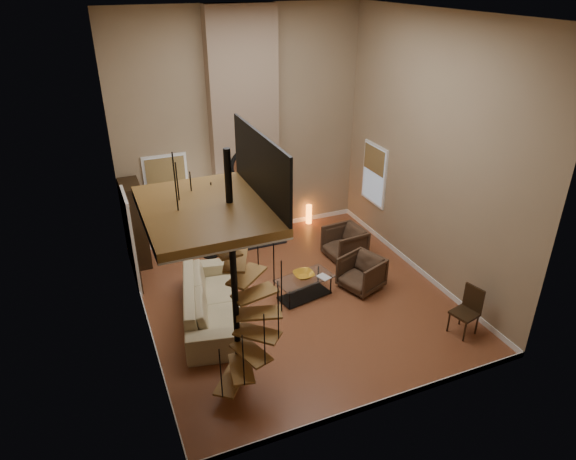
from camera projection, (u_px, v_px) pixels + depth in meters
name	position (u px, v px, depth m)	size (l,w,h in m)	color
ground	(295.00, 298.00, 10.72)	(6.00, 6.50, 0.01)	#9B5632
back_wall	(242.00, 129.00, 12.13)	(6.00, 0.02, 5.50)	#967F61
front_wall	(394.00, 256.00, 6.79)	(6.00, 0.02, 5.50)	#967F61
left_wall	(130.00, 199.00, 8.43)	(0.02, 6.50, 5.50)	#967F61
right_wall	(430.00, 154.00, 10.48)	(0.02, 6.50, 5.50)	#967F61
ceiling	(298.00, 14.00, 8.20)	(6.00, 6.50, 0.01)	silver
baseboard_back	(246.00, 230.00, 13.35)	(6.00, 0.02, 0.12)	white
baseboard_front	(377.00, 404.00, 8.03)	(6.00, 0.02, 0.12)	white
baseboard_left	(150.00, 330.00, 9.67)	(0.02, 6.50, 0.12)	white
baseboard_right	(415.00, 266.00, 11.71)	(0.02, 6.50, 0.12)	white
chimney_breast	(244.00, 131.00, 11.97)	(1.60, 0.38, 5.50)	#8B715A
hearth	(255.00, 242.00, 12.82)	(1.50, 0.60, 0.04)	black
firebox	(250.00, 219.00, 12.81)	(0.95, 0.02, 0.72)	black
mantel	(251.00, 198.00, 12.47)	(1.70, 0.18, 0.06)	white
mirror_frame	(249.00, 166.00, 12.16)	(0.94, 0.94, 0.10)	black
mirror_disc	(248.00, 166.00, 12.16)	(0.80, 0.80, 0.01)	white
vase_left	(228.00, 195.00, 12.25)	(0.24, 0.24, 0.25)	black
vase_right	(273.00, 189.00, 12.65)	(0.20, 0.20, 0.21)	#184D56
window_back	(167.00, 185.00, 11.97)	(1.02, 0.06, 1.52)	white
window_right	(374.00, 173.00, 12.63)	(0.06, 1.02, 1.52)	white
entry_door	(132.00, 241.00, 10.70)	(0.10, 1.05, 2.16)	white
loft	(213.00, 205.00, 7.06)	(1.70, 2.20, 1.09)	olive
spiral_stair	(236.00, 289.00, 7.82)	(1.47, 1.47, 4.06)	black
hutch	(135.00, 225.00, 11.60)	(0.43, 0.91, 2.03)	black
sofa	(212.00, 301.00, 9.93)	(2.73, 1.07, 0.80)	tan
armchair_near	(347.00, 243.00, 12.11)	(0.84, 0.86, 0.78)	#422D1E
armchair_far	(364.00, 272.00, 10.94)	(0.79, 0.81, 0.74)	#422D1E
coffee_table	(305.00, 285.00, 10.63)	(1.28, 0.81, 0.45)	silver
bowl	(304.00, 275.00, 10.57)	(0.42, 0.42, 0.11)	gold
book	(323.00, 278.00, 10.54)	(0.20, 0.26, 0.03)	gray
floor_lamp	(207.00, 201.00, 11.64)	(0.43, 0.43, 1.76)	black
accent_lamp	(309.00, 215.00, 13.73)	(0.15, 0.15, 0.55)	orange
side_chair	(468.00, 308.00, 9.49)	(0.52, 0.52, 0.95)	black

